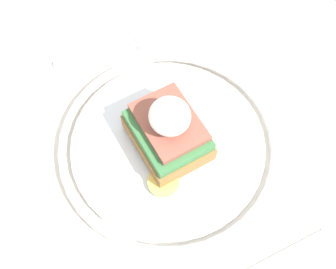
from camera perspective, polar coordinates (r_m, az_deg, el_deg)
ground_plane at (r=1.24m, az=-2.10°, el=-15.50°), size 6.00×6.00×0.00m
dining_table at (r=0.66m, az=-3.80°, el=-5.31°), size 0.92×0.71×0.73m
plate at (r=0.53m, az=0.00°, el=-1.31°), size 0.28×0.28×0.02m
sandwich at (r=0.50m, az=0.06°, el=0.57°), size 0.11×0.09×0.08m
fork at (r=0.63m, az=-7.31°, el=11.32°), size 0.05×0.16×0.00m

